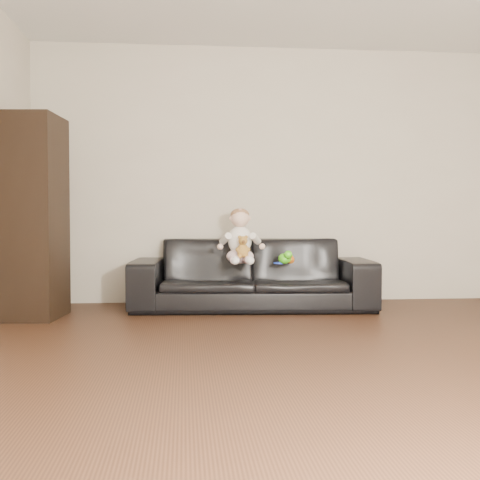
{
  "coord_description": "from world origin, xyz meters",
  "views": [
    {
      "loc": [
        -0.99,
        -3.39,
        0.85
      ],
      "look_at": [
        -0.48,
        2.14,
        0.65
      ],
      "focal_mm": 45.0,
      "sensor_mm": 36.0,
      "label": 1
    }
  ],
  "objects": [
    {
      "name": "floor",
      "position": [
        0.0,
        0.0,
        0.0
      ],
      "size": [
        5.5,
        5.5,
        0.0
      ],
      "primitive_type": "plane",
      "color": "#3A2214",
      "rests_on": "ground"
    },
    {
      "name": "sofa",
      "position": [
        -0.35,
        2.25,
        0.33
      ],
      "size": [
        2.31,
        1.02,
        0.66
      ],
      "primitive_type": "imported",
      "rotation": [
        0.0,
        0.0,
        -0.06
      ],
      "color": "black",
      "rests_on": "floor"
    },
    {
      "name": "wall_back",
      "position": [
        0.0,
        2.75,
        1.3
      ],
      "size": [
        5.0,
        0.0,
        5.0
      ],
      "primitive_type": "plane",
      "rotation": [
        1.57,
        0.0,
        0.0
      ],
      "color": "beige",
      "rests_on": "ground"
    },
    {
      "name": "baby",
      "position": [
        -0.48,
        2.13,
        0.66
      ],
      "size": [
        0.35,
        0.43,
        0.51
      ],
      "rotation": [
        0.0,
        0.0,
        -0.06
      ],
      "color": "#F6D0D3",
      "rests_on": "sofa"
    },
    {
      "name": "toy_green",
      "position": [
        -0.07,
        2.07,
        0.48
      ],
      "size": [
        0.15,
        0.17,
        0.1
      ],
      "primitive_type": "ellipsoid",
      "rotation": [
        0.0,
        0.0,
        -0.26
      ],
      "color": "#4EDE1A",
      "rests_on": "sofa"
    },
    {
      "name": "teddy_bear",
      "position": [
        -0.47,
        1.97,
        0.6
      ],
      "size": [
        0.11,
        0.11,
        0.2
      ],
      "rotation": [
        0.0,
        0.0,
        0.01
      ],
      "color": "#A3752E",
      "rests_on": "sofa"
    },
    {
      "name": "toy_rattle",
      "position": [
        -0.01,
        2.09,
        0.47
      ],
      "size": [
        0.1,
        0.1,
        0.08
      ],
      "primitive_type": "sphere",
      "rotation": [
        0.0,
        0.0,
        -0.37
      ],
      "color": "orange",
      "rests_on": "sofa"
    },
    {
      "name": "toy_blue_disc",
      "position": [
        -0.12,
        2.1,
        0.44
      ],
      "size": [
        0.11,
        0.11,
        0.01
      ],
      "primitive_type": "cylinder",
      "rotation": [
        0.0,
        0.0,
        -0.1
      ],
      "color": "blue",
      "rests_on": "sofa"
    },
    {
      "name": "shelf_item",
      "position": [
        -2.24,
        1.88,
        1.25
      ],
      "size": [
        0.2,
        0.27,
        0.28
      ],
      "primitive_type": "cube",
      "rotation": [
        0.0,
        0.0,
        -0.1
      ],
      "color": "silver",
      "rests_on": "cabinet"
    },
    {
      "name": "cabinet",
      "position": [
        -2.26,
        1.88,
        0.86
      ],
      "size": [
        0.49,
        0.63,
        1.73
      ],
      "primitive_type": "cube",
      "rotation": [
        0.0,
        0.0,
        -0.1
      ],
      "color": "black",
      "rests_on": "floor"
    }
  ]
}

